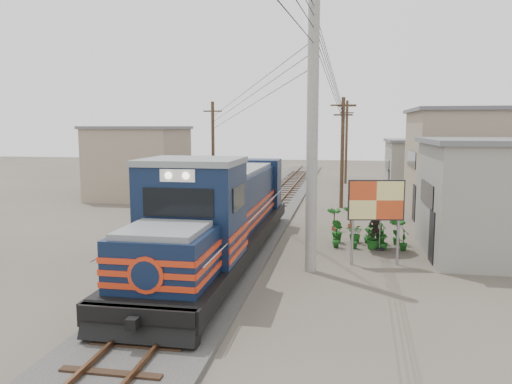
% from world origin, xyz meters
% --- Properties ---
extents(ground, '(120.00, 120.00, 0.00)m').
position_xyz_m(ground, '(0.00, 0.00, 0.00)').
color(ground, '#473F35').
rests_on(ground, ground).
extents(ballast, '(3.60, 70.00, 0.16)m').
position_xyz_m(ballast, '(0.00, 10.00, 0.08)').
color(ballast, '#595651').
rests_on(ballast, ground).
extents(track, '(1.15, 70.00, 0.12)m').
position_xyz_m(track, '(0.00, 10.00, 0.26)').
color(track, '#51331E').
rests_on(track, ground).
extents(locomotive, '(3.02, 16.42, 4.07)m').
position_xyz_m(locomotive, '(0.00, 0.41, 1.77)').
color(locomotive, black).
rests_on(locomotive, ground).
extents(utility_pole_main, '(0.40, 0.40, 10.00)m').
position_xyz_m(utility_pole_main, '(3.50, -0.50, 5.00)').
color(utility_pole_main, '#9E9B93').
rests_on(utility_pole_main, ground).
extents(wooden_pole_mid, '(1.60, 0.24, 7.00)m').
position_xyz_m(wooden_pole_mid, '(4.50, 14.00, 3.68)').
color(wooden_pole_mid, '#4C3826').
rests_on(wooden_pole_mid, ground).
extents(wooden_pole_far, '(1.60, 0.24, 7.50)m').
position_xyz_m(wooden_pole_far, '(4.80, 28.00, 3.93)').
color(wooden_pole_far, '#4C3826').
rests_on(wooden_pole_far, ground).
extents(wooden_pole_left, '(1.60, 0.24, 7.00)m').
position_xyz_m(wooden_pole_left, '(-5.00, 18.00, 3.68)').
color(wooden_pole_left, '#4C3826').
rests_on(wooden_pole_left, ground).
extents(power_lines, '(9.65, 19.00, 3.30)m').
position_xyz_m(power_lines, '(-0.14, 8.49, 7.56)').
color(power_lines, black).
rests_on(power_lines, ground).
extents(shophouse_mid, '(8.40, 7.35, 6.20)m').
position_xyz_m(shophouse_mid, '(12.50, 12.00, 3.11)').
color(shophouse_mid, gray).
rests_on(shophouse_mid, ground).
extents(shophouse_back, '(6.30, 6.30, 4.20)m').
position_xyz_m(shophouse_back, '(11.00, 22.00, 2.11)').
color(shophouse_back, gray).
rests_on(shophouse_back, ground).
extents(shophouse_left, '(6.30, 6.30, 5.20)m').
position_xyz_m(shophouse_left, '(-10.00, 16.00, 2.61)').
color(shophouse_left, gray).
rests_on(shophouse_left, ground).
extents(billboard, '(2.08, 0.45, 3.22)m').
position_xyz_m(billboard, '(5.82, 0.74, 2.37)').
color(billboard, '#99999E').
rests_on(billboard, ground).
extents(market_umbrella, '(2.48, 2.48, 2.24)m').
position_xyz_m(market_umbrella, '(6.16, 3.12, 1.97)').
color(market_umbrella, black).
rests_on(market_umbrella, ground).
extents(vendor, '(0.57, 0.39, 1.52)m').
position_xyz_m(vendor, '(6.02, 3.65, 0.76)').
color(vendor, black).
rests_on(vendor, ground).
extents(plant_nursery, '(3.30, 2.12, 1.11)m').
position_xyz_m(plant_nursery, '(5.65, 3.69, 0.48)').
color(plant_nursery, '#1A5A19').
rests_on(plant_nursery, ground).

